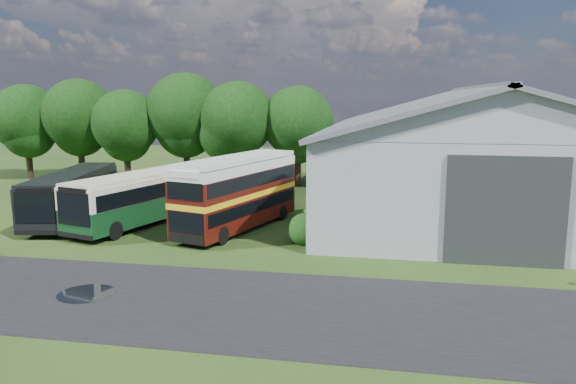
% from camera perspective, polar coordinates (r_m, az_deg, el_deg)
% --- Properties ---
extents(ground, '(120.00, 120.00, 0.00)m').
position_cam_1_polar(ground, '(25.30, -13.35, -7.98)').
color(ground, '#1A3611').
rests_on(ground, ground).
extents(asphalt_road, '(60.00, 8.00, 0.02)m').
position_cam_1_polar(asphalt_road, '(21.58, -9.25, -10.98)').
color(asphalt_road, black).
rests_on(asphalt_road, ground).
extents(puddle, '(2.20, 2.20, 0.01)m').
position_cam_1_polar(puddle, '(23.45, -19.78, -9.73)').
color(puddle, black).
rests_on(puddle, ground).
extents(storage_shed, '(18.80, 24.80, 8.15)m').
position_cam_1_polar(storage_shed, '(38.37, 18.22, 4.14)').
color(storage_shed, gray).
rests_on(storage_shed, ground).
extents(tree_far_left, '(6.12, 6.12, 8.64)m').
position_cam_1_polar(tree_far_left, '(56.64, -25.08, 6.79)').
color(tree_far_left, black).
rests_on(tree_far_left, ground).
extents(tree_left_a, '(6.46, 6.46, 9.12)m').
position_cam_1_polar(tree_left_a, '(54.29, -20.47, 7.33)').
color(tree_left_a, black).
rests_on(tree_left_a, ground).
extents(tree_left_b, '(5.78, 5.78, 8.16)m').
position_cam_1_polar(tree_left_b, '(51.01, -16.18, 6.74)').
color(tree_left_b, black).
rests_on(tree_left_b, ground).
extents(tree_mid, '(6.80, 6.80, 9.60)m').
position_cam_1_polar(tree_mid, '(50.12, -10.40, 7.99)').
color(tree_mid, black).
rests_on(tree_mid, ground).
extents(tree_right_a, '(6.26, 6.26, 8.83)m').
position_cam_1_polar(tree_right_a, '(47.59, -5.15, 7.42)').
color(tree_right_a, black).
rests_on(tree_right_a, ground).
extents(tree_right_b, '(5.98, 5.98, 8.45)m').
position_cam_1_polar(tree_right_b, '(47.26, 1.01, 7.14)').
color(tree_right_b, black).
rests_on(tree_right_b, ground).
extents(shrub_front, '(1.70, 1.70, 1.70)m').
position_cam_1_polar(shrub_front, '(29.28, 1.67, -5.28)').
color(shrub_front, '#194714').
rests_on(shrub_front, ground).
extents(shrub_mid, '(1.60, 1.60, 1.60)m').
position_cam_1_polar(shrub_mid, '(31.19, 2.26, -4.34)').
color(shrub_mid, '#194714').
rests_on(shrub_mid, ground).
extents(bus_green_single, '(5.56, 11.48, 3.09)m').
position_cam_1_polar(bus_green_single, '(34.71, -14.17, -0.41)').
color(bus_green_single, black).
rests_on(bus_green_single, ground).
extents(bus_maroon_double, '(5.12, 10.04, 4.19)m').
position_cam_1_polar(bus_maroon_double, '(32.13, -5.13, -0.14)').
color(bus_maroon_double, black).
rests_on(bus_maroon_double, ground).
extents(bus_dark_single, '(4.51, 10.94, 2.94)m').
position_cam_1_polar(bus_dark_single, '(37.21, -21.04, -0.22)').
color(bus_dark_single, black).
rests_on(bus_dark_single, ground).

